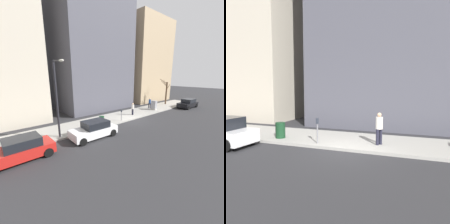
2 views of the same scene
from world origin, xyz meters
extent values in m
plane|color=#2B2B2D|center=(0.00, 0.00, 0.00)|extent=(120.00, 120.00, 0.00)
cube|color=#9E9B93|center=(2.00, 0.00, 0.07)|extent=(4.00, 36.00, 0.15)
cylinder|color=black|center=(-2.16, 5.25, 0.32)|extent=(0.23, 0.64, 0.64)
cylinder|color=black|center=(-0.46, 5.22, 0.32)|extent=(0.23, 0.64, 0.64)
cylinder|color=slate|center=(0.45, 1.67, 0.68)|extent=(0.07, 0.07, 1.05)
cube|color=#2D333D|center=(0.45, 1.67, 1.35)|extent=(0.14, 0.10, 0.30)
cylinder|color=#14381E|center=(0.90, 4.27, 0.60)|extent=(0.56, 0.56, 0.90)
cylinder|color=#1E1E2D|center=(1.49, -1.45, 0.56)|extent=(0.16, 0.16, 0.82)
cylinder|color=#1E1E2D|center=(1.28, -1.34, 0.56)|extent=(0.16, 0.16, 0.82)
cylinder|color=silver|center=(1.38, -1.39, 1.28)|extent=(0.36, 0.36, 0.62)
sphere|color=tan|center=(1.38, -1.39, 1.70)|extent=(0.22, 0.22, 0.22)
camera|label=1|loc=(-11.93, 13.76, 5.52)|focal=24.00mm
camera|label=2|loc=(-11.09, -4.06, 3.27)|focal=40.00mm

